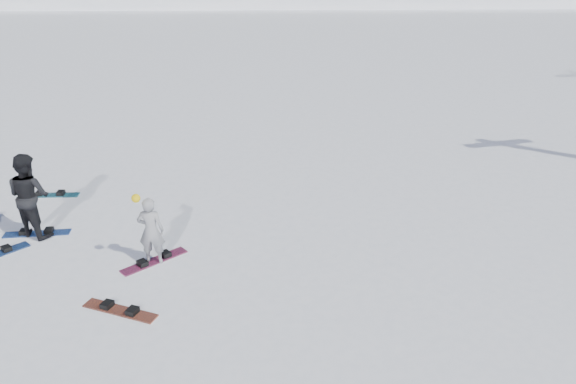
# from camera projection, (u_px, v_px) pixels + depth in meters

# --- Properties ---
(ground) EXTENTS (420.00, 420.00, 0.00)m
(ground) POSITION_uv_depth(u_px,v_px,m) (187.00, 246.00, 12.65)
(ground) COLOR white
(ground) RESTS_ON ground
(alpine_backdrop) EXTENTS (412.50, 227.00, 53.20)m
(alpine_backdrop) POSITION_uv_depth(u_px,v_px,m) (230.00, 7.00, 190.63)
(alpine_backdrop) COLOR white
(alpine_backdrop) RESTS_ON ground
(snowboarder_woman) EXTENTS (0.57, 0.40, 1.65)m
(snowboarder_woman) POSITION_uv_depth(u_px,v_px,m) (151.00, 230.00, 11.72)
(snowboarder_woman) COLOR #99989D
(snowboarder_woman) RESTS_ON ground
(snowboarder_man) EXTENTS (1.22, 1.13, 2.00)m
(snowboarder_man) POSITION_uv_depth(u_px,v_px,m) (29.00, 195.00, 12.77)
(snowboarder_man) COLOR black
(snowboarder_man) RESTS_ON ground
(snowboard_woman) EXTENTS (1.32, 1.19, 0.03)m
(snowboard_woman) POSITION_uv_depth(u_px,v_px,m) (154.00, 261.00, 12.03)
(snowboard_woman) COLOR #8B1E4A
(snowboard_woman) RESTS_ON ground
(snowboard_man) EXTENTS (1.52, 0.41, 0.03)m
(snowboard_man) POSITION_uv_depth(u_px,v_px,m) (37.00, 233.00, 13.17)
(snowboard_man) COLOR navy
(snowboard_man) RESTS_ON ground
(snowboard_loose_b) EXTENTS (1.49, 0.83, 0.03)m
(snowboard_loose_b) POSITION_uv_depth(u_px,v_px,m) (120.00, 311.00, 10.41)
(snowboard_loose_b) COLOR brown
(snowboard_loose_b) RESTS_ON ground
(snowboard_loose_c) EXTENTS (1.50, 0.29, 0.03)m
(snowboard_loose_c) POSITION_uv_depth(u_px,v_px,m) (51.00, 195.00, 15.16)
(snowboard_loose_c) COLOR #17687F
(snowboard_loose_c) RESTS_ON ground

